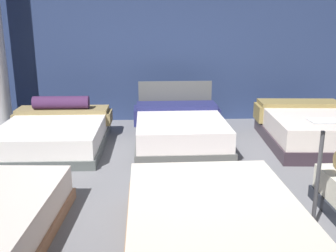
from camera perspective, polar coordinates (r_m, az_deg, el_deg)
name	(u,v)px	position (r m, az deg, el deg)	size (l,w,h in m)	color
ground_plane	(190,178)	(5.21, 3.32, -7.78)	(18.00, 18.00, 0.02)	slate
showroom_back_wall	(176,36)	(7.96, 1.26, 13.34)	(18.00, 0.06, 3.50)	navy
bed_1	(212,220)	(3.73, 6.58, -13.83)	(1.66, 1.99, 0.45)	#926945
bed_3	(55,133)	(6.60, -16.61, -1.05)	(1.75, 2.08, 0.75)	#4E5453
bed_4	(180,129)	(6.49, 1.73, -0.47)	(1.58, 2.13, 0.93)	#555653
bed_5	(311,129)	(6.92, 20.59, -0.37)	(1.64, 2.14, 0.60)	#332730
price_sign	(317,190)	(4.03, 21.32, -8.87)	(0.28, 0.24, 1.15)	#3F3F44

